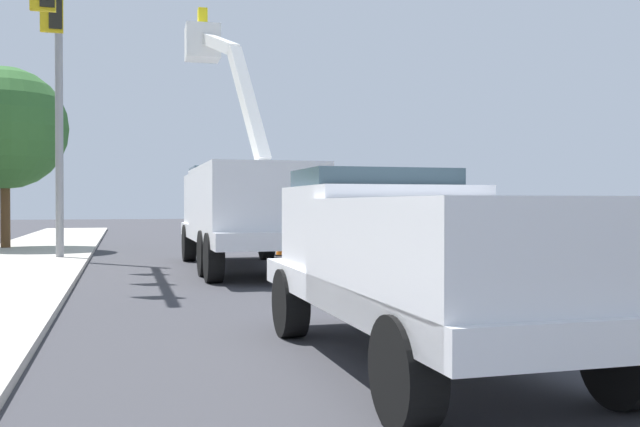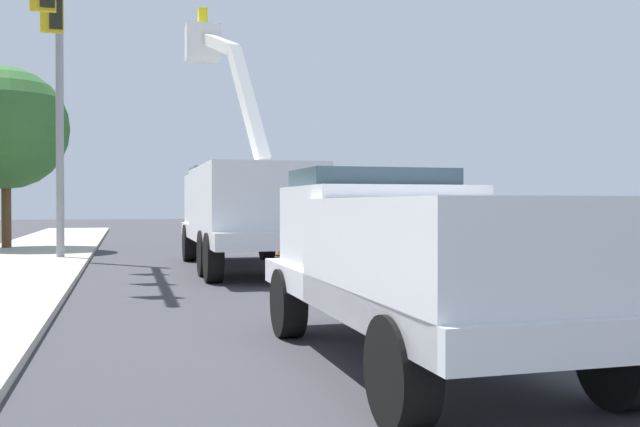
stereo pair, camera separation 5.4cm
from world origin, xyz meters
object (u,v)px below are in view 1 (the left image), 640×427
passing_minivan (341,221)px  traffic_signal_mast (52,48)px  traffic_cone_mid_front (368,271)px  utility_bucket_truck (243,205)px  service_pickup_truck (424,256)px  traffic_cone_mid_rear (281,242)px

passing_minivan → traffic_signal_mast: size_ratio=0.61×
passing_minivan → traffic_signal_mast: 13.21m
traffic_cone_mid_front → utility_bucket_truck: bearing=20.4°
service_pickup_truck → traffic_cone_mid_rear: size_ratio=6.47×
utility_bucket_truck → service_pickup_truck: utility_bucket_truck is taller
traffic_signal_mast → traffic_cone_mid_front: bearing=-133.0°
service_pickup_truck → passing_minivan: bearing=-13.8°
traffic_cone_mid_front → traffic_cone_mid_rear: (8.72, -0.02, 0.09)m
service_pickup_truck → traffic_cone_mid_rear: bearing=-5.8°
traffic_cone_mid_front → traffic_cone_mid_rear: bearing=-0.1°
traffic_cone_mid_front → traffic_signal_mast: size_ratio=0.09×
utility_bucket_truck → traffic_signal_mast: (1.26, 4.67, 3.98)m
service_pickup_truck → traffic_cone_mid_front: bearing=-13.4°
traffic_cone_mid_front → traffic_signal_mast: traffic_signal_mast is taller
service_pickup_truck → passing_minivan: (19.86, -4.89, -0.15)m
service_pickup_truck → traffic_signal_mast: traffic_signal_mast is taller
utility_bucket_truck → traffic_cone_mid_front: bearing=-159.6°
service_pickup_truck → traffic_signal_mast: size_ratio=0.71×
traffic_signal_mast → utility_bucket_truck: bearing=-105.1°
service_pickup_truck → traffic_cone_mid_rear: service_pickup_truck is taller
service_pickup_truck → passing_minivan: service_pickup_truck is taller
passing_minivan → traffic_cone_mid_front: bearing=166.0°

